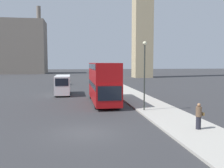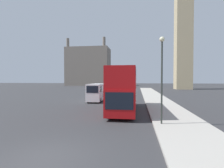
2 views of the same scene
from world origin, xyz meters
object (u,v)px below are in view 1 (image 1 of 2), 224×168
at_px(street_lamp, 145,66).
at_px(parked_sedan, 62,82).
at_px(pedestrian, 199,116).
at_px(white_van, 63,85).
at_px(red_double_decker_bus, 103,81).

height_order(street_lamp, parked_sedan, street_lamp).
xyz_separation_m(pedestrian, parked_sedan, (-10.14, 35.53, -0.37)).
xyz_separation_m(white_van, street_lamp, (7.75, -13.14, 2.74)).
bearing_deg(white_van, pedestrian, -64.74).
bearing_deg(pedestrian, street_lamp, 103.73).
xyz_separation_m(red_double_decker_bus, pedestrian, (4.74, -12.26, -1.44)).
bearing_deg(parked_sedan, white_van, -87.31).
bearing_deg(white_van, street_lamp, -59.48).
bearing_deg(white_van, red_double_decker_bus, -58.71).
height_order(white_van, street_lamp, street_lamp).
distance_m(pedestrian, parked_sedan, 36.95).
bearing_deg(parked_sedan, street_lamp, -73.55).
bearing_deg(parked_sedan, pedestrian, -74.07).
height_order(red_double_decker_bus, pedestrian, red_double_decker_bus).
height_order(red_double_decker_bus, white_van, red_double_decker_bus).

